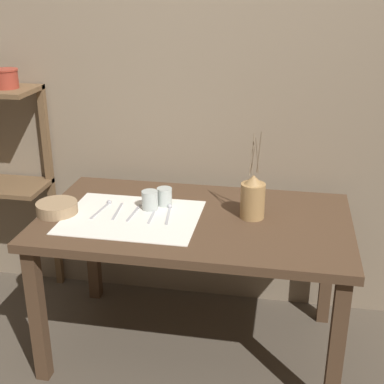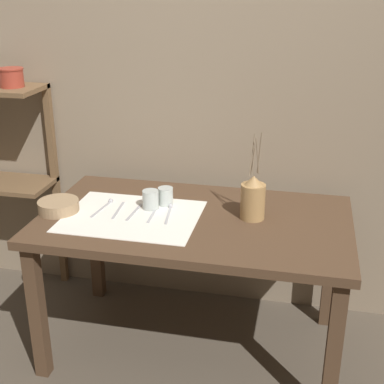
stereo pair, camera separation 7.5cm
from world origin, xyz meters
The scene contains 15 objects.
ground_plane centered at (0.00, 0.00, 0.00)m, with size 12.00×12.00×0.00m, color brown.
stone_wall_back centered at (0.00, 0.51, 1.20)m, with size 7.00×0.06×2.40m.
wooden_table centered at (0.00, 0.00, 0.62)m, with size 1.39×0.80×0.70m.
wooden_shelf_unit centered at (-1.15, 0.35, 0.82)m, with size 0.55×0.29×1.19m.
linen_cloth centered at (-0.28, -0.05, 0.70)m, with size 0.60×0.47×0.00m.
pitcher_with_flowers centered at (0.25, 0.05, 0.80)m, with size 0.11×0.11×0.40m.
wooden_bowl centered at (-0.62, -0.07, 0.73)m, with size 0.19×0.19×0.05m.
glass_tumbler_near centered at (-0.22, 0.04, 0.75)m, with size 0.07×0.07×0.09m.
glass_tumbler_far centered at (-0.16, 0.10, 0.75)m, with size 0.07×0.07×0.08m.
spoon_outer centered at (-0.43, 0.04, 0.71)m, with size 0.04×0.20×0.02m.
fork_inner centered at (-0.36, -0.01, 0.71)m, with size 0.03×0.19×0.00m.
fork_outer centered at (-0.28, -0.02, 0.71)m, with size 0.02×0.19×0.00m.
knife_center centered at (-0.19, -0.02, 0.71)m, with size 0.02×0.19×0.00m.
spoon_inner centered at (-0.12, 0.04, 0.71)m, with size 0.04×0.20×0.02m.
metal_pot_small centered at (-1.01, 0.32, 1.24)m, with size 0.13×0.13×0.10m.
Camera 2 is at (0.46, -2.13, 1.70)m, focal length 50.00 mm.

